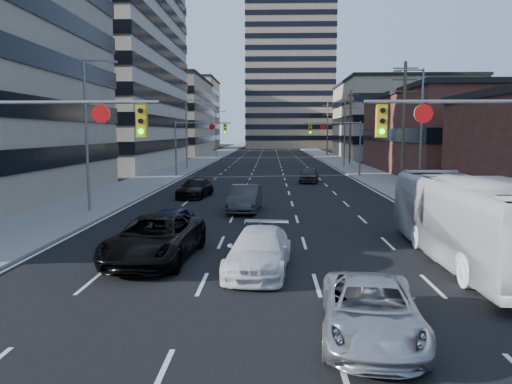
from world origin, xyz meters
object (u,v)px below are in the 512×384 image
object	(u,v)px
black_pickup	(155,238)
sedan_blue	(170,223)
white_van	(259,251)
silver_suv	(371,310)
transit_bus	(469,220)

from	to	relation	value
black_pickup	sedan_blue	bearing A→B (deg)	98.32
black_pickup	white_van	xyz separation A→B (m)	(3.92, -1.33, -0.12)
black_pickup	white_van	bearing A→B (deg)	-14.24
white_van	sedan_blue	size ratio (longest dim) A/B	1.22
silver_suv	sedan_blue	bearing A→B (deg)	128.80
transit_bus	sedan_blue	bearing A→B (deg)	161.57
sedan_blue	white_van	bearing A→B (deg)	-46.21
black_pickup	transit_bus	xyz separation A→B (m)	(11.54, -0.03, 0.76)
transit_bus	sedan_blue	world-z (taller)	transit_bus
black_pickup	silver_suv	bearing A→B (deg)	-41.39
silver_suv	transit_bus	size ratio (longest dim) A/B	0.42
transit_bus	sedan_blue	size ratio (longest dim) A/B	2.82
white_van	silver_suv	size ratio (longest dim) A/B	1.03
white_van	sedan_blue	world-z (taller)	white_van
silver_suv	sedan_blue	size ratio (longest dim) A/B	1.19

